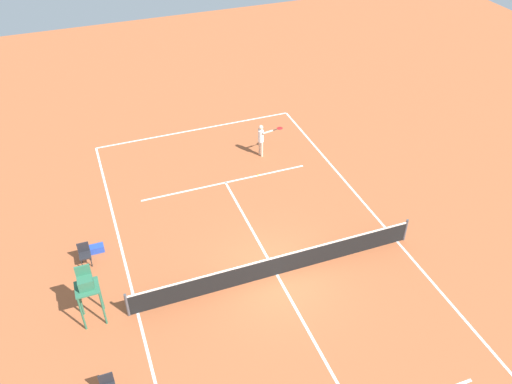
{
  "coord_description": "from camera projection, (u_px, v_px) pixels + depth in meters",
  "views": [
    {
      "loc": [
        5.8,
        13.21,
        14.9
      ],
      "look_at": [
        -0.72,
        -4.2,
        0.8
      ],
      "focal_mm": 37.52,
      "sensor_mm": 36.0,
      "label": 1
    }
  ],
  "objects": [
    {
      "name": "court_lines",
      "position": [
        277.0,
        274.0,
        20.48
      ],
      "size": [
        10.8,
        23.32,
        0.01
      ],
      "color": "white",
      "rests_on": "ground"
    },
    {
      "name": "umpire_chair",
      "position": [
        87.0,
        287.0,
        17.83
      ],
      "size": [
        0.8,
        0.8,
        2.41
      ],
      "color": "#2D6B4C",
      "rests_on": "ground"
    },
    {
      "name": "player_serving",
      "position": [
        262.0,
        137.0,
        26.51
      ],
      "size": [
        1.32,
        0.45,
        1.74
      ],
      "rotation": [
        0.0,
        0.0,
        1.75
      ],
      "color": "beige",
      "rests_on": "ground"
    },
    {
      "name": "ground_plane",
      "position": [
        277.0,
        274.0,
        20.48
      ],
      "size": [
        60.0,
        60.0,
        0.0
      ],
      "primitive_type": "plane",
      "color": "#AD5933"
    },
    {
      "name": "courtside_chair_mid",
      "position": [
        84.0,
        253.0,
        20.65
      ],
      "size": [
        0.44,
        0.46,
        0.95
      ],
      "color": "#262626",
      "rests_on": "ground"
    },
    {
      "name": "tennis_net",
      "position": [
        277.0,
        265.0,
        20.18
      ],
      "size": [
        11.4,
        0.1,
        1.07
      ],
      "color": "#4C4C51",
      "rests_on": "ground"
    },
    {
      "name": "equipment_bag",
      "position": [
        94.0,
        249.0,
        21.39
      ],
      "size": [
        0.76,
        0.32,
        0.3
      ],
      "primitive_type": "cube",
      "color": "#2647B7",
      "rests_on": "ground"
    },
    {
      "name": "tennis_ball",
      "position": [
        258.0,
        175.0,
        25.7
      ],
      "size": [
        0.07,
        0.07,
        0.07
      ],
      "primitive_type": "sphere",
      "color": "#CCE033",
      "rests_on": "ground"
    }
  ]
}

